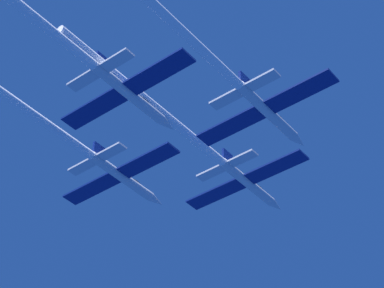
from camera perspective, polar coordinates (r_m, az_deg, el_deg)
name	(u,v)px	position (r m, az deg, el deg)	size (l,w,h in m)	color
jet_lead	(203,146)	(101.01, 0.83, -0.16)	(19.57, 45.51, 3.24)	silver
jet_left_wing	(58,132)	(98.67, -10.10, 0.93)	(19.57, 49.96, 3.24)	silver
jet_right_wing	(212,59)	(87.55, 1.51, 6.40)	(19.57, 48.05, 3.24)	silver
jet_slot	(74,49)	(87.33, -8.91, 7.09)	(19.57, 42.93, 3.24)	silver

